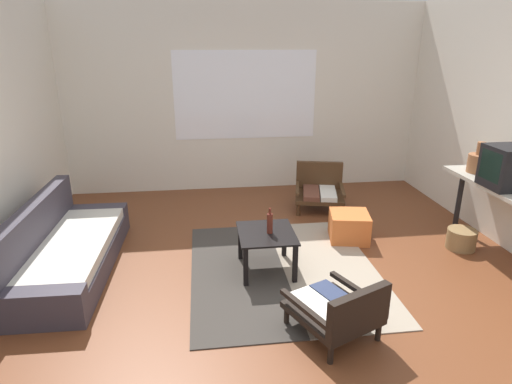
% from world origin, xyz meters
% --- Properties ---
extents(ground_plane, '(7.80, 7.80, 0.00)m').
position_xyz_m(ground_plane, '(0.00, 0.00, 0.00)').
color(ground_plane, brown).
extents(far_wall_with_window, '(5.60, 0.13, 2.70)m').
position_xyz_m(far_wall_with_window, '(0.00, 3.06, 1.35)').
color(far_wall_with_window, silver).
rests_on(far_wall_with_window, ground).
extents(area_rug, '(1.83, 2.17, 0.01)m').
position_xyz_m(area_rug, '(0.10, 0.39, 0.01)').
color(area_rug, '#38332D').
rests_on(area_rug, ground).
extents(couch, '(0.82, 2.02, 0.69)m').
position_xyz_m(couch, '(-2.05, 0.67, 0.21)').
color(couch, '#38333D').
rests_on(couch, ground).
extents(coffee_table, '(0.54, 0.61, 0.41)m').
position_xyz_m(coffee_table, '(-0.08, 0.41, 0.33)').
color(coffee_table, black).
rests_on(coffee_table, ground).
extents(armchair_by_window, '(0.76, 0.74, 0.59)m').
position_xyz_m(armchair_by_window, '(0.90, 2.03, 0.27)').
color(armchair_by_window, '#472D19').
rests_on(armchair_by_window, ground).
extents(armchair_striped_foreground, '(0.76, 0.79, 0.50)m').
position_xyz_m(armchair_striped_foreground, '(0.31, -0.67, 0.24)').
color(armchair_striped_foreground, black).
rests_on(armchair_striped_foreground, ground).
extents(ottoman_orange, '(0.50, 0.50, 0.32)m').
position_xyz_m(ottoman_orange, '(0.97, 0.99, 0.16)').
color(ottoman_orange, '#D1662D').
rests_on(ottoman_orange, ground).
extents(console_shelf, '(0.47, 1.45, 0.79)m').
position_xyz_m(console_shelf, '(2.35, 0.44, 0.70)').
color(console_shelf, '#B2AD9E').
rests_on(console_shelf, ground).
extents(clay_vase, '(0.23, 0.23, 0.34)m').
position_xyz_m(clay_vase, '(2.35, 0.87, 0.90)').
color(clay_vase, '#935B38').
rests_on(clay_vase, console_shelf).
extents(glass_bottle, '(0.06, 0.06, 0.26)m').
position_xyz_m(glass_bottle, '(-0.05, 0.39, 0.52)').
color(glass_bottle, '#5B2319').
rests_on(glass_bottle, coffee_table).
extents(wicker_basket, '(0.31, 0.31, 0.22)m').
position_xyz_m(wicker_basket, '(2.12, 0.61, 0.11)').
color(wicker_basket, olive).
rests_on(wicker_basket, ground).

